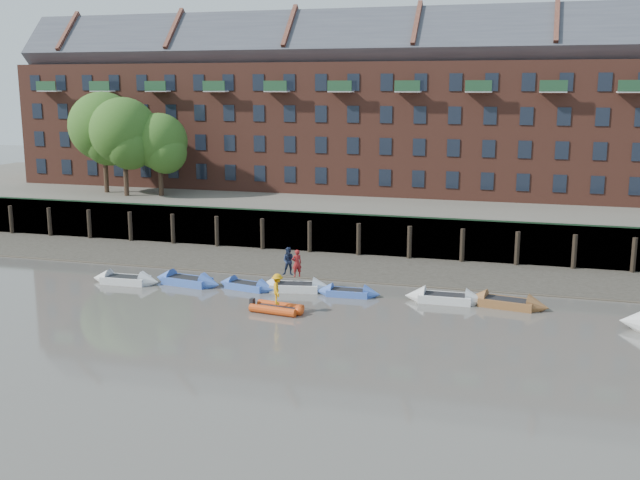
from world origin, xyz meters
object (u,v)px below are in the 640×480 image
at_px(person_rower_a, 297,263).
at_px(person_rower_b, 289,261).
at_px(rowboat_1, 187,281).
at_px(rowboat_3, 295,287).
at_px(rib_tender, 279,308).
at_px(rowboat_2, 247,286).
at_px(rowboat_4, 348,293).
at_px(rowboat_6, 507,303).
at_px(rowboat_0, 126,280).
at_px(person_rib_crew, 277,289).
at_px(rowboat_5, 445,298).

xyz_separation_m(person_rower_a, person_rower_b, (-0.61, 0.25, 0.03)).
xyz_separation_m(rowboat_1, person_rower_b, (6.94, 0.82, 1.62)).
bearing_deg(rowboat_3, rib_tender, -93.37).
bearing_deg(rowboat_3, rowboat_2, 178.65).
bearing_deg(rowboat_1, person_rower_b, 15.26).
bearing_deg(rowboat_4, rowboat_6, -1.17).
height_order(rowboat_0, person_rib_crew, person_rib_crew).
distance_m(rowboat_0, person_rower_a, 11.89).
bearing_deg(person_rower_b, rowboat_5, -13.33).
distance_m(rowboat_1, person_rower_a, 7.74).
xyz_separation_m(rowboat_2, rowboat_6, (16.57, 0.53, 0.04)).
distance_m(rowboat_0, rowboat_5, 21.32).
bearing_deg(rowboat_2, rowboat_0, -161.95).
bearing_deg(rowboat_2, rowboat_4, 13.97).
xyz_separation_m(rowboat_2, person_rower_a, (3.30, 0.51, 1.63)).
xyz_separation_m(rib_tender, person_rib_crew, (-0.03, -0.08, 1.19)).
bearing_deg(rowboat_6, rowboat_5, -170.38).
xyz_separation_m(rowboat_1, rowboat_5, (17.12, 0.61, -0.00)).
height_order(rowboat_0, person_rower_a, person_rower_a).
bearing_deg(rowboat_1, rowboat_0, -159.49).
height_order(rowboat_0, rowboat_4, rowboat_0).
height_order(rib_tender, person_rower_b, person_rower_b).
xyz_separation_m(rowboat_4, rowboat_6, (9.79, 0.26, 0.04)).
relative_size(rowboat_3, rowboat_5, 1.01).
height_order(rowboat_1, person_rib_crew, person_rib_crew).
height_order(rowboat_1, rowboat_2, rowboat_1).
height_order(rowboat_0, rib_tender, rowboat_0).
bearing_deg(person_rower_a, rowboat_2, -26.80).
height_order(rowboat_2, rib_tender, rowboat_2).
relative_size(rowboat_0, rowboat_2, 1.11).
bearing_deg(rowboat_1, rowboat_2, 9.31).
relative_size(rowboat_0, rowboat_5, 0.98).
bearing_deg(person_rower_b, rowboat_0, 176.54).
relative_size(rowboat_3, rowboat_4, 1.20).
bearing_deg(rowboat_5, rowboat_2, -178.57).
height_order(rowboat_4, person_rower_a, person_rower_a).
relative_size(rowboat_6, rib_tender, 1.56).
bearing_deg(rowboat_4, person_rower_b, 170.43).
bearing_deg(rowboat_2, person_rower_b, 27.50).
bearing_deg(rowboat_2, rowboat_5, 14.15).
distance_m(rowboat_0, rib_tender, 12.57).
bearing_deg(rowboat_2, rowboat_6, 13.53).
bearing_deg(rowboat_0, rowboat_3, 5.19).
xyz_separation_m(rowboat_6, rib_tender, (-12.86, -4.83, -0.01)).
relative_size(rowboat_2, person_rib_crew, 2.40).
distance_m(rowboat_1, person_rower_b, 7.18).
height_order(rowboat_2, rowboat_3, rowboat_3).
bearing_deg(rowboat_4, rowboat_0, -178.18).
bearing_deg(rowboat_6, rowboat_2, -168.23).
xyz_separation_m(rowboat_2, rib_tender, (3.71, -4.30, 0.02)).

